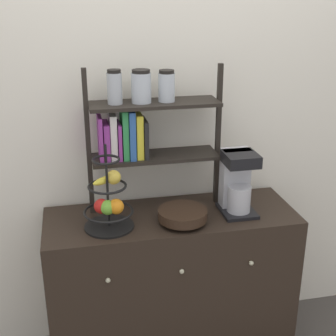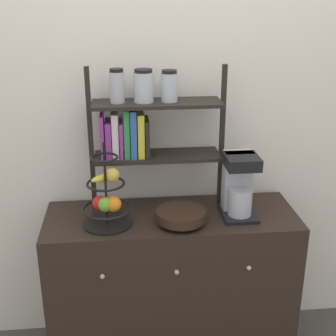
# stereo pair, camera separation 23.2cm
# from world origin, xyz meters

# --- Properties ---
(wall_back) EXTENTS (7.00, 0.05, 2.60)m
(wall_back) POSITION_xyz_m (0.00, 0.51, 1.30)
(wall_back) COLOR silver
(wall_back) RESTS_ON ground_plane
(sideboard) EXTENTS (1.30, 0.48, 0.86)m
(sideboard) POSITION_xyz_m (0.00, 0.23, 0.43)
(sideboard) COLOR black
(sideboard) RESTS_ON ground_plane
(coffee_maker) EXTENTS (0.17, 0.21, 0.33)m
(coffee_maker) POSITION_xyz_m (0.34, 0.21, 1.03)
(coffee_maker) COLOR black
(coffee_maker) RESTS_ON sideboard
(fruit_stand) EXTENTS (0.24, 0.24, 0.43)m
(fruit_stand) POSITION_xyz_m (-0.32, 0.16, 1.00)
(fruit_stand) COLOR black
(fruit_stand) RESTS_ON sideboard
(wooden_bowl) EXTENTS (0.25, 0.25, 0.07)m
(wooden_bowl) POSITION_xyz_m (0.04, 0.14, 0.90)
(wooden_bowl) COLOR black
(wooden_bowl) RESTS_ON sideboard
(shelf_hutch) EXTENTS (0.70, 0.20, 0.75)m
(shelf_hutch) POSITION_xyz_m (-0.14, 0.35, 1.32)
(shelf_hutch) COLOR black
(shelf_hutch) RESTS_ON sideboard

